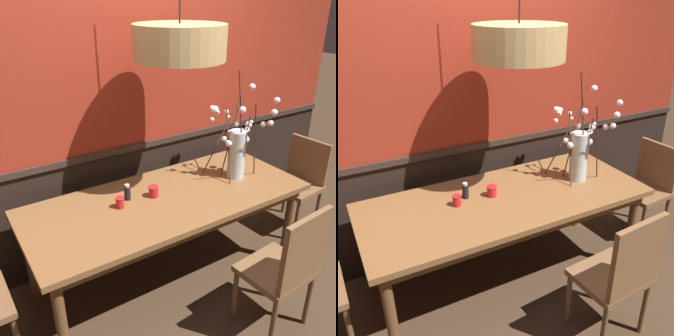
{
  "view_description": "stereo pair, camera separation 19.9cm",
  "coord_description": "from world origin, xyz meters",
  "views": [
    {
      "loc": [
        -1.32,
        -2.05,
        2.16
      ],
      "look_at": [
        0.0,
        0.0,
        1.01
      ],
      "focal_mm": 39.97,
      "sensor_mm": 36.0,
      "label": 1
    },
    {
      "loc": [
        -1.15,
        -2.15,
        2.16
      ],
      "look_at": [
        0.0,
        0.0,
        1.01
      ],
      "focal_mm": 39.97,
      "sensor_mm": 36.0,
      "label": 2
    }
  ],
  "objects": [
    {
      "name": "ground_plane",
      "position": [
        0.0,
        0.0,
        0.0
      ],
      "size": [
        24.0,
        24.0,
        0.0
      ],
      "primitive_type": "plane",
      "color": "#422D1E"
    },
    {
      "name": "back_wall",
      "position": [
        0.0,
        0.63,
        1.45
      ],
      "size": [
        4.72,
        0.14,
        2.92
      ],
      "color": "black",
      "rests_on": "ground"
    },
    {
      "name": "dining_table",
      "position": [
        0.0,
        0.0,
        0.69
      ],
      "size": [
        2.15,
        0.9,
        0.77
      ],
      "color": "brown",
      "rests_on": "ground"
    },
    {
      "name": "chair_far_side_left",
      "position": [
        -0.31,
        0.89,
        0.51
      ],
      "size": [
        0.47,
        0.48,
        0.9
      ],
      "color": "brown",
      "rests_on": "ground"
    },
    {
      "name": "chair_head_east_end",
      "position": [
        1.51,
        -0.01,
        0.51
      ],
      "size": [
        0.44,
        0.47,
        0.89
      ],
      "color": "brown",
      "rests_on": "ground"
    },
    {
      "name": "chair_near_side_right",
      "position": [
        0.37,
        -0.86,
        0.55
      ],
      "size": [
        0.47,
        0.42,
        0.98
      ],
      "color": "brown",
      "rests_on": "ground"
    },
    {
      "name": "vase_with_blossoms",
      "position": [
        0.66,
        -0.01,
        1.01
      ],
      "size": [
        0.37,
        0.58,
        0.89
      ],
      "color": "silver",
      "rests_on": "dining_table"
    },
    {
      "name": "candle_holder_nearer_center",
      "position": [
        -0.09,
        0.06,
        0.81
      ],
      "size": [
        0.08,
        0.08,
        0.09
      ],
      "color": "red",
      "rests_on": "dining_table"
    },
    {
      "name": "candle_holder_nearer_edge",
      "position": [
        -0.37,
        0.05,
        0.81
      ],
      "size": [
        0.07,
        0.07,
        0.08
      ],
      "color": "red",
      "rests_on": "dining_table"
    },
    {
      "name": "condiment_bottle",
      "position": [
        -0.27,
        0.13,
        0.83
      ],
      "size": [
        0.05,
        0.05,
        0.12
      ],
      "color": "black",
      "rests_on": "dining_table"
    },
    {
      "name": "pendant_lamp",
      "position": [
        0.13,
        0.06,
        1.86
      ],
      "size": [
        0.62,
        0.62,
        1.17
      ],
      "color": "tan"
    }
  ]
}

